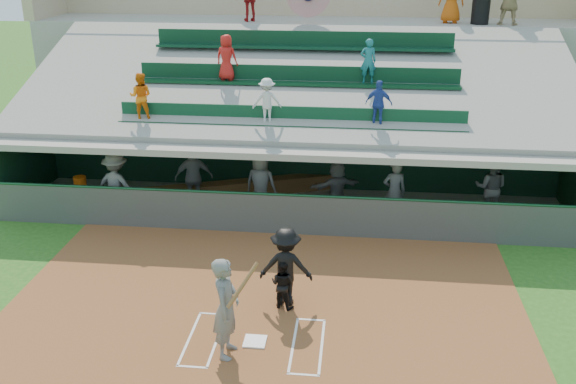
# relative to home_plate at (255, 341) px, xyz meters

# --- Properties ---
(ground) EXTENTS (100.00, 100.00, 0.00)m
(ground) POSITION_rel_home_plate_xyz_m (0.00, 0.00, -0.04)
(ground) COLOR #275819
(ground) RESTS_ON ground
(dirt_slab) EXTENTS (11.00, 9.00, 0.02)m
(dirt_slab) POSITION_rel_home_plate_xyz_m (0.00, 0.50, -0.03)
(dirt_slab) COLOR brown
(dirt_slab) RESTS_ON ground
(home_plate) EXTENTS (0.43, 0.43, 0.03)m
(home_plate) POSITION_rel_home_plate_xyz_m (0.00, 0.00, 0.00)
(home_plate) COLOR white
(home_plate) RESTS_ON dirt_slab
(batters_box_chalk) EXTENTS (2.65, 1.85, 0.01)m
(batters_box_chalk) POSITION_rel_home_plate_xyz_m (0.00, 0.00, -0.01)
(batters_box_chalk) COLOR white
(batters_box_chalk) RESTS_ON dirt_slab
(dugout_floor) EXTENTS (16.00, 3.50, 0.04)m
(dugout_floor) POSITION_rel_home_plate_xyz_m (0.00, 6.75, -0.02)
(dugout_floor) COLOR gray
(dugout_floor) RESTS_ON ground
(concourse_slab) EXTENTS (20.00, 3.00, 4.60)m
(concourse_slab) POSITION_rel_home_plate_xyz_m (0.00, 13.50, 2.26)
(concourse_slab) COLOR #99978B
(concourse_slab) RESTS_ON ground
(grandstand) EXTENTS (20.40, 10.40, 7.80)m
(grandstand) POSITION_rel_home_plate_xyz_m (-0.01, 10.52, 2.23)
(grandstand) COLOR #494D48
(grandstand) RESTS_ON ground
(batter_at_plate) EXTENTS (0.89, 0.80, 2.00)m
(batter_at_plate) POSITION_rel_home_plate_xyz_m (-0.45, -0.42, 0.99)
(batter_at_plate) COLOR #5E605B
(batter_at_plate) RESTS_ON dirt_slab
(catcher) EXTENTS (0.64, 0.57, 1.08)m
(catcher) POSITION_rel_home_plate_xyz_m (0.38, 1.36, 0.53)
(catcher) COLOR black
(catcher) RESTS_ON dirt_slab
(home_umpire) EXTENTS (1.14, 0.67, 1.74)m
(home_umpire) POSITION_rel_home_plate_xyz_m (0.43, 1.52, 0.86)
(home_umpire) COLOR black
(home_umpire) RESTS_ON dirt_slab
(dugout_bench) EXTENTS (14.53, 5.94, 0.46)m
(dugout_bench) POSITION_rel_home_plate_xyz_m (0.05, 8.15, 0.24)
(dugout_bench) COLOR brown
(dugout_bench) RESTS_ON dugout_floor
(white_table) EXTENTS (0.82, 0.68, 0.63)m
(white_table) POSITION_rel_home_plate_xyz_m (-6.04, 5.96, 0.32)
(white_table) COLOR white
(white_table) RESTS_ON dugout_floor
(water_cooler) EXTENTS (0.36, 0.36, 0.36)m
(water_cooler) POSITION_rel_home_plate_xyz_m (-5.99, 5.96, 0.82)
(water_cooler) COLOR #C44E0B
(water_cooler) RESTS_ON white_table
(dugout_player_a) EXTENTS (1.33, 0.92, 1.89)m
(dugout_player_a) POSITION_rel_home_plate_xyz_m (-4.74, 5.53, 0.95)
(dugout_player_a) COLOR #545752
(dugout_player_a) RESTS_ON dugout_floor
(dugout_player_b) EXTENTS (1.16, 0.71, 1.85)m
(dugout_player_b) POSITION_rel_home_plate_xyz_m (-2.78, 6.44, 0.93)
(dugout_player_b) COLOR #61645E
(dugout_player_b) RESTS_ON dugout_floor
(dugout_player_c) EXTENTS (1.00, 0.77, 1.83)m
(dugout_player_c) POSITION_rel_home_plate_xyz_m (-0.80, 6.15, 0.92)
(dugout_player_c) COLOR #555752
(dugout_player_c) RESTS_ON dugout_floor
(dugout_player_d) EXTENTS (1.53, 1.05, 1.58)m
(dugout_player_d) POSITION_rel_home_plate_xyz_m (1.31, 6.37, 0.80)
(dugout_player_d) COLOR #585A55
(dugout_player_d) RESTS_ON dugout_floor
(dugout_player_e) EXTENTS (0.70, 0.52, 1.73)m
(dugout_player_e) POSITION_rel_home_plate_xyz_m (2.89, 6.12, 0.87)
(dugout_player_e) COLOR #575A55
(dugout_player_e) RESTS_ON dugout_floor
(dugout_player_f) EXTENTS (1.01, 0.87, 1.79)m
(dugout_player_f) POSITION_rel_home_plate_xyz_m (5.55, 6.62, 0.90)
(dugout_player_f) COLOR #525450
(dugout_player_f) RESTS_ON dugout_floor
(trash_bin) EXTENTS (0.61, 0.61, 0.91)m
(trash_bin) POSITION_rel_home_plate_xyz_m (5.86, 12.88, 5.02)
(trash_bin) COLOR black
(trash_bin) RESTS_ON concourse_slab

